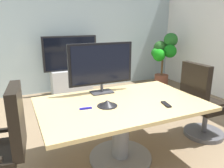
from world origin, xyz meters
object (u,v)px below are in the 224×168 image
conference_table (121,117)px  office_chair_right (202,107)px  conference_phone (107,103)px  remote_control (166,104)px  office_chair_left (0,156)px  wall_display_unit (71,75)px  potted_plant (164,55)px  tv_monitor (101,65)px

conference_table → office_chair_right: size_ratio=1.70×
conference_table → conference_phone: 0.29m
office_chair_right → remote_control: size_ratio=6.41×
office_chair_left → wall_display_unit: wall_display_unit is taller
conference_table → potted_plant: (2.35, 2.31, 0.27)m
wall_display_unit → conference_phone: 2.80m
potted_plant → office_chair_right: bearing=-115.1°
conference_table → wall_display_unit: 2.72m
conference_phone → wall_display_unit: bearing=83.8°
office_chair_right → conference_table: bearing=89.9°
office_chair_right → remote_control: 0.95m
tv_monitor → wall_display_unit: tv_monitor is taller
office_chair_left → tv_monitor: size_ratio=1.30×
office_chair_left → potted_plant: (3.62, 2.43, 0.36)m
potted_plant → remote_control: bearing=-126.8°
office_chair_left → remote_control: (1.68, -0.17, 0.28)m
tv_monitor → office_chair_right: bearing=-17.5°
conference_table → wall_display_unit: bearing=87.7°
wall_display_unit → conference_phone: size_ratio=5.95×
potted_plant → tv_monitor: bearing=-142.1°
office_chair_right → tv_monitor: size_ratio=1.30×
office_chair_left → conference_phone: 1.13m
conference_table → potted_plant: potted_plant is taller
conference_table → tv_monitor: bearing=99.7°
conference_table → office_chair_right: bearing=-0.2°
conference_table → conference_phone: size_ratio=8.40×
office_chair_left → conference_phone: size_ratio=4.95×
office_chair_left → wall_display_unit: 3.16m
office_chair_right → tv_monitor: (-1.34, 0.42, 0.63)m
office_chair_right → potted_plant: size_ratio=0.81×
office_chair_left → conference_table: bearing=101.9°
potted_plant → remote_control: size_ratio=7.87×
tv_monitor → potted_plant: size_ratio=0.63×
office_chair_left → wall_display_unit: bearing=160.6°
office_chair_right → potted_plant: 2.58m
conference_table → wall_display_unit: (0.11, 2.72, -0.10)m
tv_monitor → potted_plant: (2.42, 1.89, -0.27)m
tv_monitor → remote_control: tv_monitor is taller
conference_table → office_chair_left: size_ratio=1.70×
office_chair_left → office_chair_right: size_ratio=1.00×
conference_table → office_chair_left: office_chair_left is taller
remote_control → conference_table: bearing=157.1°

